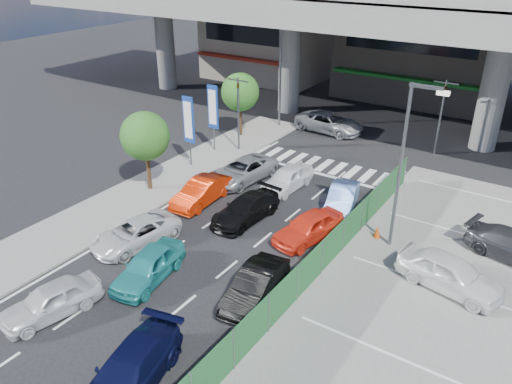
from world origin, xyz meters
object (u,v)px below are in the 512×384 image
Objects in this scene: sedan_black_mid at (246,209)px; crossing_wagon_silver at (329,122)px; traffic_light_left at (238,96)px; tree_near at (145,136)px; van_white_back_left at (51,300)px; minivan_navy_back at (130,371)px; kei_truck_front_right at (342,198)px; traffic_light_right at (444,99)px; street_lamp_left at (282,67)px; street_lamp_right at (406,155)px; signboard_far at (213,109)px; traffic_cone at (377,231)px; tree_far at (240,92)px; sedan_white_mid_left at (136,233)px; taxi_orange_left at (201,192)px; signboard_near at (189,122)px; taxi_teal_mid at (148,266)px; parked_sedan_white at (450,273)px; wagon_silver_front_left at (243,170)px; hatch_black_mid_right at (255,286)px; sedan_white_front_mid at (287,178)px; taxi_orange_right at (309,227)px.

sedan_black_mid is 0.83× the size of crossing_wagon_silver.
traffic_light_left is 1.08× the size of tree_near.
minivan_navy_back is at bearing 3.64° from van_white_back_left.
kei_truck_front_right is at bearing -147.62° from crossing_wagon_silver.
traffic_light_right reaches higher than minivan_navy_back.
street_lamp_right is at bearing -41.63° from street_lamp_left.
signboard_far reaches higher than traffic_cone.
street_lamp_left is 4.04m from tree_far.
street_lamp_right reaches higher than minivan_navy_back.
sedan_white_mid_left is 1.07× the size of taxi_orange_left.
van_white_back_left is at bearing -96.89° from sedan_black_mid.
van_white_back_left is (-9.53, -12.20, -4.10)m from street_lamp_right.
sedan_black_mid is at bearing -162.47° from traffic_cone.
signboard_near is 1.16× the size of taxi_teal_mid.
van_white_back_left is 16.24m from parked_sedan_white.
van_white_back_left is 4.07m from taxi_teal_mid.
signboard_far is 0.97× the size of wagon_silver_front_left.
traffic_light_right is 1.16× the size of sedan_white_mid_left.
tree_far is 0.90× the size of crossing_wagon_silver.
street_lamp_left is 1.80× the size of parked_sedan_white.
tree_near is 1.07× the size of sedan_white_mid_left.
crossing_wagon_silver is (0.68, 19.81, 0.12)m from sedan_white_mid_left.
kei_truck_front_right is at bearing 21.32° from tree_near.
traffic_light_left is at bearing 143.45° from kei_truck_front_right.
tree_far reaches higher than taxi_orange_left.
tree_far is at bearing 95.27° from signboard_near.
van_white_back_left is 10.62m from sedan_black_mid.
tree_near reaches higher than traffic_cone.
minivan_navy_back is 11.68m from sedan_black_mid.
street_lamp_right is 16.02m from van_white_back_left.
traffic_light_left reaches higher than tree_near.
taxi_teal_mid is at bearing -63.14° from signboard_far.
sedan_black_mid is (7.36, -6.79, -2.42)m from signboard_far.
sedan_black_mid is at bearing -148.32° from kei_truck_front_right.
signboard_far is 1.06× the size of parked_sedan_white.
traffic_light_left is 1.11× the size of minivan_navy_back.
tree_near is at bearing 167.14° from crossing_wagon_silver.
signboard_near is 1.06× the size of sedan_black_mid.
traffic_light_left is 21.36m from minivan_navy_back.
hatch_black_mid_right is 7.65m from traffic_cone.
minivan_navy_back is 15.97m from sedan_white_front_mid.
taxi_teal_mid is 0.91× the size of sedan_black_mid.
street_lamp_right is 11.33m from wagon_silver_front_left.
sedan_white_mid_left is (-6.22, 6.33, -0.06)m from minivan_navy_back.
traffic_light_left is 4.22m from signboard_near.
tree_near is at bearing -85.64° from tree_far.
wagon_silver_front_left is at bearing -128.56° from traffic_light_right.
signboard_near is 1.12× the size of taxi_orange_left.
traffic_light_right is 1.11× the size of signboard_far.
kei_truck_front_right is (0.06, 3.78, -0.03)m from taxi_orange_right.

